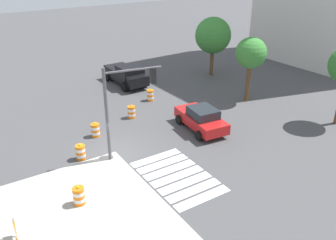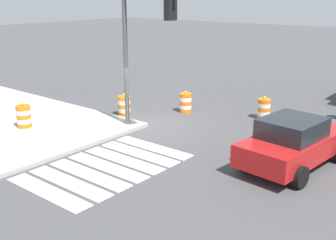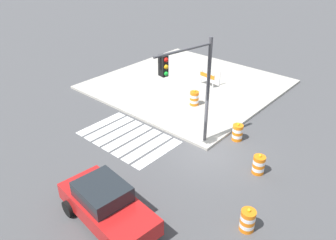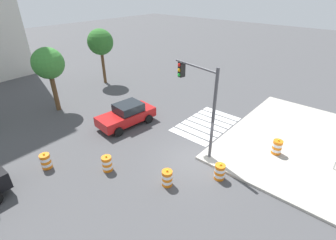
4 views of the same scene
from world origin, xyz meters
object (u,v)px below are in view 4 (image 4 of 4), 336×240
traffic_barrel_crosswalk_end (107,164)px  street_tree_streetside_far (100,42)px  traffic_barrel_median_far (46,161)px  street_tree_streetside_near (48,64)px  traffic_barrel_near_corner (167,178)px  traffic_light_pole (200,93)px  traffic_barrel_on_sidewalk (277,147)px  sports_car (127,115)px  traffic_barrel_median_near (220,172)px

traffic_barrel_crosswalk_end → street_tree_streetside_far: street_tree_streetside_far is taller
traffic_barrel_crosswalk_end → traffic_barrel_median_far: (-2.14, 2.82, 0.00)m
traffic_barrel_crosswalk_end → street_tree_streetside_near: bearing=77.4°
traffic_barrel_near_corner → traffic_light_pole: traffic_light_pole is taller
traffic_barrel_median_far → street_tree_streetside_far: size_ratio=0.18×
traffic_barrel_crosswalk_end → street_tree_streetside_far: 15.09m
traffic_barrel_on_sidewalk → street_tree_streetside_near: 17.40m
traffic_barrel_near_corner → traffic_barrel_median_far: 7.06m
sports_car → traffic_barrel_near_corner: 7.12m
traffic_barrel_near_corner → traffic_barrel_median_far: bearing=119.2°
traffic_barrel_median_far → traffic_barrel_crosswalk_end: bearing=-52.8°
traffic_light_pole → street_tree_streetside_far: traffic_light_pole is taller
traffic_barrel_median_near → traffic_barrel_median_far: same height
traffic_barrel_near_corner → traffic_barrel_crosswalk_end: same height
sports_car → street_tree_streetside_near: 7.32m
traffic_barrel_near_corner → traffic_light_pole: (3.57, 0.64, 3.46)m
sports_car → traffic_barrel_on_sidewalk: 10.44m
sports_car → traffic_barrel_median_far: size_ratio=4.38×
traffic_barrel_median_near → street_tree_streetside_near: size_ratio=0.20×
traffic_barrel_crosswalk_end → traffic_barrel_on_sidewalk: 10.17m
sports_car → street_tree_streetside_near: size_ratio=0.86×
traffic_barrel_on_sidewalk → traffic_light_pole: size_ratio=0.19×
traffic_barrel_median_far → street_tree_streetside_near: street_tree_streetside_near is taller
traffic_barrel_on_sidewalk → street_tree_streetside_near: bearing=108.7°
sports_car → street_tree_streetside_far: size_ratio=0.81×
traffic_light_pole → traffic_barrel_near_corner: bearing=-169.8°
traffic_barrel_median_near → traffic_barrel_near_corner: bearing=140.3°
sports_car → traffic_barrel_near_corner: (-2.93, -6.47, -0.36)m
traffic_barrel_crosswalk_end → street_tree_streetside_far: bearing=53.6°
traffic_barrel_on_sidewalk → street_tree_streetside_far: street_tree_streetside_far is taller
traffic_light_pole → street_tree_streetside_near: 12.43m
traffic_barrel_median_far → street_tree_streetside_far: street_tree_streetside_far is taller
sports_car → traffic_barrel_on_sidewalk: size_ratio=4.38×
traffic_barrel_near_corner → traffic_barrel_median_near: 2.86m
traffic_barrel_median_far → street_tree_streetside_far: (10.82, 8.94, 3.76)m
traffic_barrel_median_far → traffic_light_pole: (7.01, -5.52, 3.46)m
traffic_barrel_median_near → traffic_barrel_on_sidewalk: size_ratio=1.00×
sports_car → traffic_barrel_median_far: 6.40m
traffic_barrel_median_far → traffic_barrel_on_sidewalk: (9.75, -9.57, 0.15)m
street_tree_streetside_far → traffic_light_pole: bearing=-104.8°
traffic_barrel_near_corner → traffic_barrel_median_far: size_ratio=1.00×
sports_car → street_tree_streetside_near: street_tree_streetside_near is taller
traffic_barrel_median_far → traffic_barrel_near_corner: bearing=-60.8°
traffic_barrel_near_corner → traffic_light_pole: size_ratio=0.19×
traffic_barrel_median_near → traffic_light_pole: 4.46m
traffic_barrel_crosswalk_end → traffic_barrel_median_far: same height
traffic_barrel_median_far → sports_car: bearing=2.8°
traffic_barrel_on_sidewalk → traffic_light_pole: (-2.74, 4.05, 3.31)m
traffic_barrel_median_near → traffic_barrel_on_sidewalk: traffic_barrel_on_sidewalk is taller
sports_car → traffic_barrel_median_near: bearing=-95.0°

